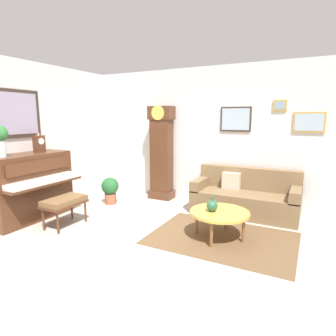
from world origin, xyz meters
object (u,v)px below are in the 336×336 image
object	(u,v)px
piano	(30,186)
potted_plant	(110,189)
green_jug	(212,206)
piano_bench	(64,202)
grandfather_clock	(162,155)
couch	(245,197)
mantel_clock	(39,143)
coffee_table	(220,213)

from	to	relation	value
piano	potted_plant	bearing A→B (deg)	62.99
piano	green_jug	world-z (taller)	piano
piano_bench	green_jug	world-z (taller)	green_jug
piano	green_jug	xyz separation A→B (m)	(3.12, 0.68, -0.09)
grandfather_clock	couch	xyz separation A→B (m)	(1.88, -0.18, -0.65)
piano_bench	mantel_clock	size ratio (longest dim) A/B	1.84
piano	green_jug	bearing A→B (deg)	12.26
couch	coffee_table	xyz separation A→B (m)	(-0.10, -1.29, 0.07)
mantel_clock	couch	bearing A→B (deg)	27.96
grandfather_clock	green_jug	bearing A→B (deg)	-42.29
piano_bench	coffee_table	distance (m)	2.52
mantel_clock	potted_plant	xyz separation A→B (m)	(0.69, 1.09, -1.01)
mantel_clock	green_jug	distance (m)	3.26
couch	coffee_table	size ratio (longest dim) A/B	2.16
piano_bench	coffee_table	bearing A→B (deg)	16.44
coffee_table	potted_plant	distance (m)	2.61
grandfather_clock	coffee_table	xyz separation A→B (m)	(1.78, -1.47, -0.58)
couch	mantel_clock	xyz separation A→B (m)	(-3.32, -1.76, 1.02)
mantel_clock	green_jug	bearing A→B (deg)	7.56
piano	grandfather_clock	bearing A→B (deg)	56.85
coffee_table	potted_plant	xyz separation A→B (m)	(-2.54, 0.62, -0.06)
piano	potted_plant	xyz separation A→B (m)	(0.69, 1.35, -0.27)
grandfather_clock	mantel_clock	world-z (taller)	grandfather_clock
green_jug	potted_plant	world-z (taller)	green_jug
potted_plant	mantel_clock	bearing A→B (deg)	-122.31
piano_bench	grandfather_clock	bearing A→B (deg)	73.84
potted_plant	green_jug	bearing A→B (deg)	-15.39
grandfather_clock	couch	bearing A→B (deg)	-5.55
green_jug	potted_plant	bearing A→B (deg)	164.61
coffee_table	mantel_clock	size ratio (longest dim) A/B	2.32
potted_plant	couch	bearing A→B (deg)	14.41
couch	potted_plant	bearing A→B (deg)	-165.59
piano	piano_bench	size ratio (longest dim) A/B	2.06
green_jug	potted_plant	size ratio (longest dim) A/B	0.43
piano_bench	grandfather_clock	xyz separation A→B (m)	(0.63, 2.19, 0.56)
piano_bench	potted_plant	bearing A→B (deg)	95.17
grandfather_clock	piano	bearing A→B (deg)	-123.15
couch	coffee_table	world-z (taller)	couch
grandfather_clock	coffee_table	size ratio (longest dim) A/B	2.31
coffee_table	couch	bearing A→B (deg)	85.75
green_jug	potted_plant	xyz separation A→B (m)	(-2.44, 0.67, -0.18)
couch	potted_plant	world-z (taller)	couch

